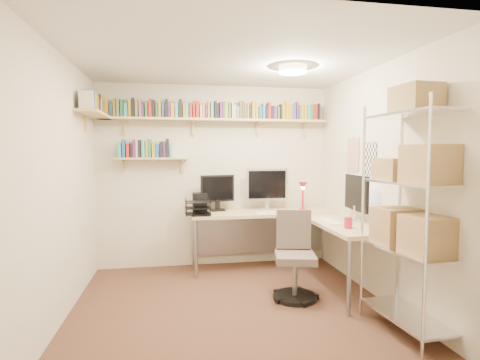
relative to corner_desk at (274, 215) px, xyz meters
name	(u,v)px	position (x,y,z in m)	size (l,w,h in m)	color
ground	(231,305)	(-0.70, -0.92, -0.78)	(3.20, 3.20, 0.00)	#41271C
room_shell	(232,155)	(-0.69, -0.92, 0.77)	(3.24, 3.04, 2.52)	beige
wall_shelves	(186,119)	(-1.10, 0.38, 1.25)	(3.12, 1.09, 0.80)	tan
corner_desk	(274,215)	(0.00, 0.00, 0.00)	(2.09, 2.00, 1.36)	tan
office_chair	(295,261)	(0.01, -0.82, -0.38)	(0.50, 0.52, 0.94)	black
wire_rack	(413,192)	(0.72, -1.80, 0.46)	(0.48, 0.89, 2.13)	silver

